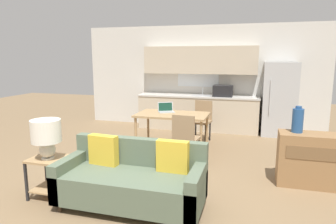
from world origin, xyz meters
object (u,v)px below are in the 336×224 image
object	(u,v)px
table_lamp	(46,134)
laptop	(166,110)
refrigerator	(279,99)
dining_table	(172,117)
credenza	(310,160)
vase	(298,120)
dining_chair_near_right	(185,136)
dining_chair_far_right	(202,119)
couch	(133,180)
side_table	(49,171)

from	to	relation	value
table_lamp	laptop	distance (m)	2.83
refrigerator	dining_table	xyz separation A→B (m)	(-2.17, -1.84, -0.20)
credenza	vase	xyz separation A→B (m)	(-0.21, 0.03, 0.57)
dining_chair_near_right	dining_chair_far_right	distance (m)	1.60
dining_table	couch	xyz separation A→B (m)	(0.14, -2.42, -0.34)
dining_chair_near_right	table_lamp	bearing A→B (deg)	55.87
refrigerator	couch	bearing A→B (deg)	-115.48
couch	refrigerator	bearing A→B (deg)	64.52
side_table	credenza	bearing A→B (deg)	21.59
table_lamp	credenza	distance (m)	3.73
dining_chair_near_right	laptop	size ratio (longest dim) A/B	2.26
dining_chair_far_right	couch	bearing A→B (deg)	-87.61
vase	laptop	size ratio (longest dim) A/B	0.97
refrigerator	laptop	xyz separation A→B (m)	(-2.35, -1.67, -0.09)
couch	dining_chair_far_right	size ratio (longest dim) A/B	2.00
dining_table	side_table	bearing A→B (deg)	-112.79
table_lamp	laptop	size ratio (longest dim) A/B	1.31
refrigerator	side_table	distance (m)	5.43
dining_chair_near_right	side_table	bearing A→B (deg)	54.60
table_lamp	dining_table	bearing A→B (deg)	68.19
dining_chair_far_right	vase	bearing A→B (deg)	-39.62
side_table	laptop	distance (m)	2.84
credenza	laptop	bearing A→B (deg)	153.32
couch	dining_chair_near_right	world-z (taller)	dining_chair_near_right
refrigerator	couch	world-z (taller)	refrigerator
vase	dining_chair_far_right	xyz separation A→B (m)	(-1.73, 1.91, -0.45)
side_table	dining_chair_far_right	world-z (taller)	dining_chair_far_right
credenza	dining_chair_far_right	world-z (taller)	dining_chair_far_right
couch	credenza	size ratio (longest dim) A/B	1.98
couch	vase	distance (m)	2.52
refrigerator	laptop	world-z (taller)	refrigerator
dining_table	credenza	size ratio (longest dim) A/B	1.56
couch	side_table	distance (m)	1.19
refrigerator	dining_chair_near_right	distance (m)	3.16
couch	dining_table	bearing A→B (deg)	93.21
dining_table	laptop	xyz separation A→B (m)	(-0.18, 0.16, 0.12)
couch	vase	size ratio (longest dim) A/B	4.64
dining_table	credenza	bearing A→B (deg)	-25.28
dining_table	side_table	xyz separation A→B (m)	(-1.05, -2.50, -0.31)
credenza	laptop	distance (m)	2.92
table_lamp	dining_chair_near_right	bearing A→B (deg)	50.00
couch	dining_chair_far_right	world-z (taller)	dining_chair_far_right
dining_table	dining_chair_far_right	distance (m)	0.95
table_lamp	dining_chair_far_right	size ratio (longest dim) A/B	0.58
credenza	vase	world-z (taller)	vase
side_table	dining_chair_far_right	distance (m)	3.65
side_table	dining_table	bearing A→B (deg)	67.21
couch	vase	world-z (taller)	vase
refrigerator	dining_chair_far_right	size ratio (longest dim) A/B	1.94
dining_table	couch	distance (m)	2.45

